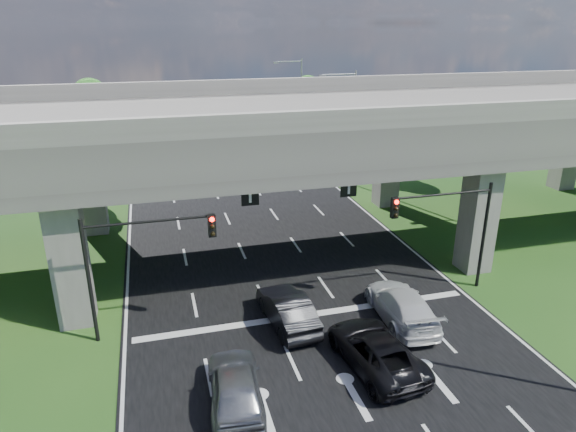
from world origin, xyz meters
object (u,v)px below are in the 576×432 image
car_dark (287,309)px  streetlight_far (350,120)px  signal_left (138,253)px  streetlight_beyond (298,96)px  car_silver (235,386)px  signal_right (451,220)px  car_white (402,305)px  car_trailing (376,350)px

car_dark → streetlight_far: bearing=-123.1°
signal_left → car_dark: signal_left is taller
streetlight_beyond → car_silver: size_ratio=2.03×
streetlight_far → streetlight_beyond: same height
signal_right → streetlight_beyond: size_ratio=0.60×
streetlight_beyond → car_white: size_ratio=1.81×
signal_right → car_dark: bearing=-174.0°
streetlight_far → car_dark: size_ratio=2.03×
streetlight_beyond → car_dark: (-11.31, -37.00, -5.01)m
car_silver → car_dark: car_silver is taller
car_dark → car_trailing: car_dark is taller
streetlight_far → streetlight_beyond: bearing=90.0°
streetlight_far → car_dark: (-11.31, -21.00, -5.01)m
streetlight_far → signal_right: bearing=-96.5°
signal_right → car_silver: 14.11m
streetlight_far → car_silver: streetlight_far is taller
streetlight_beyond → car_dark: streetlight_beyond is taller
streetlight_far → car_silver: size_ratio=2.03×
car_trailing → car_white: bearing=-138.1°
streetlight_beyond → car_trailing: size_ratio=1.83×
car_dark → car_trailing: 4.94m
streetlight_beyond → car_white: streetlight_beyond is taller
signal_left → streetlight_far: streetlight_far is taller
signal_right → car_silver: bearing=-154.7°
streetlight_beyond → streetlight_far: bearing=-90.0°
signal_left → streetlight_beyond: (17.92, 36.06, 1.66)m
car_silver → car_white: 9.65m
car_dark → car_trailing: bearing=119.1°
signal_right → signal_left: (-15.65, 0.00, 0.00)m
signal_right → car_dark: (-9.04, -0.94, -3.35)m
car_trailing → signal_right: bearing=-147.2°
streetlight_beyond → car_dark: size_ratio=2.03×
signal_left → car_dark: (6.61, -0.94, -3.35)m
streetlight_far → car_silver: 30.20m
signal_right → car_white: bearing=-150.3°
streetlight_far → streetlight_beyond: 16.00m
signal_left → streetlight_far: size_ratio=0.60×
car_dark → streetlight_beyond: bearing=-111.8°
car_silver → signal_right: bearing=-149.5°
car_white → streetlight_far: bearing=-100.7°
signal_right → car_trailing: 8.74m
streetlight_far → car_white: (-5.82, -22.08, -5.01)m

